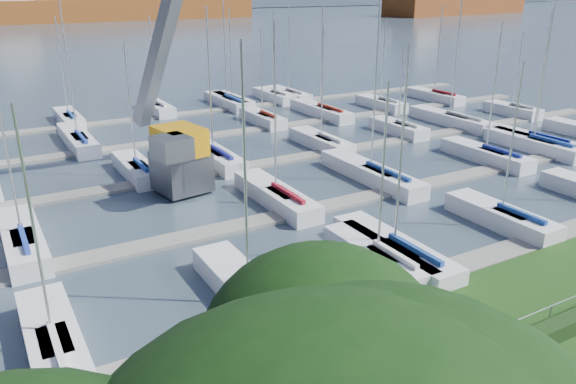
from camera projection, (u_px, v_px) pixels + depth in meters
hedge at (465, 371)px, 19.53m from camera, size 80.00×0.70×0.70m
fence at (459, 344)px, 19.56m from camera, size 80.00×0.04×0.04m
docks at (193, 175)px, 41.19m from camera, size 90.00×41.60×0.25m
crane at (178, 106)px, 37.39m from camera, size 6.52×13.20×22.35m
cargo_ship_mid at (107, 10)px, 213.33m from camera, size 107.34×21.26×21.50m
cargo_ship_east at (452, 5)px, 254.53m from camera, size 84.77×30.53×21.50m
sailboat_fleet at (165, 95)px, 41.13m from camera, size 75.20×49.18×13.56m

